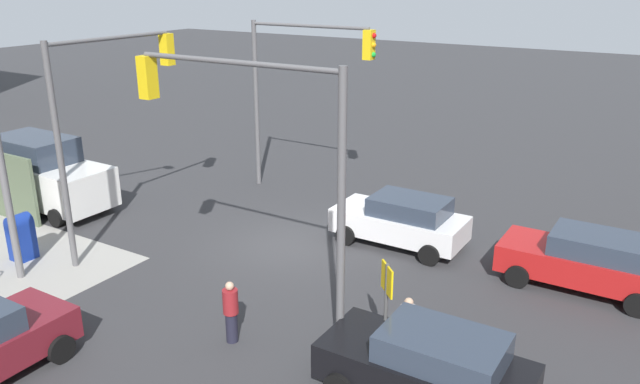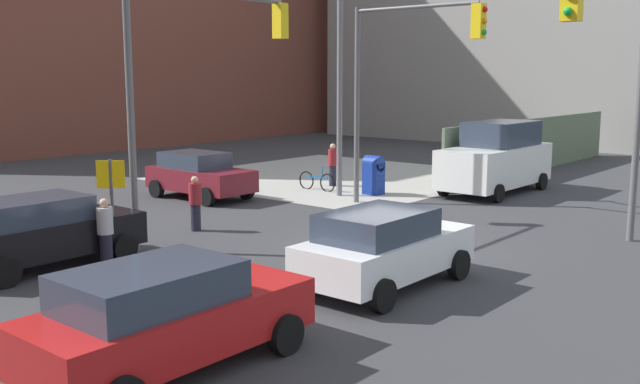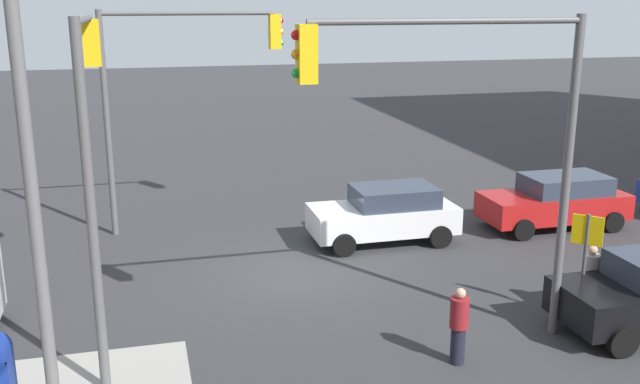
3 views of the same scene
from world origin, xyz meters
name	(u,v)px [view 2 (image 2 of 3)]	position (x,y,z in m)	size (l,w,h in m)	color
ground_plane	(390,246)	(0.00, 0.00, 0.00)	(120.00, 120.00, 0.00)	#333335
sidewalk_corner	(336,176)	(9.00, 9.00, 0.01)	(12.00, 12.00, 0.01)	#9E9B93
construction_fence	(536,145)	(16.26, 3.20, 1.20)	(16.51, 0.12, 2.40)	#56664C
building_loft_east	(544,15)	(36.00, 11.45, 8.61)	(20.00, 24.00, 17.22)	gray
smokestack	(264,9)	(26.19, 30.00, 9.43)	(1.80, 1.80, 18.86)	brown
traffic_signal_nw_corner	(198,62)	(-2.35, 4.50, 4.64)	(5.63, 0.36, 6.50)	#59595B
traffic_signal_se_corner	(616,61)	(2.50, -4.50, 4.62)	(5.27, 0.36, 6.50)	#59595B
traffic_signal_ne_corner	(402,66)	(4.50, 2.72, 4.59)	(0.36, 4.76, 6.50)	#59595B
street_lamp_corner	(345,64)	(5.07, 5.46, 4.70)	(1.26, 2.51, 8.00)	slate
warning_sign_two_way	(111,192)	(-5.40, 4.09, 1.64)	(0.48, 0.48, 2.40)	#4C4C4C
mailbox_blue	(374,174)	(6.20, 5.00, 0.76)	(0.56, 0.64, 1.43)	navy
coupe_red	(166,315)	(-8.54, -1.89, 0.84)	(4.39, 2.02, 1.62)	#B21919
hatchback_white	(384,247)	(-3.05, -1.92, 0.84)	(4.14, 2.02, 1.62)	white
coupe_maroon	(199,175)	(1.61, 9.26, 0.84)	(2.02, 3.98, 1.62)	maroon
coupe_black	(42,231)	(-6.73, 4.86, 0.84)	(4.20, 2.02, 1.62)	black
van_white_delivery	(496,158)	(9.49, 1.80, 1.28)	(5.40, 2.32, 2.62)	white
pedestrian_crossing	(105,232)	(-5.80, 3.80, 0.81)	(0.36, 0.36, 1.57)	#B2B2B7
pedestrian_waiting	(333,164)	(6.80, 7.40, 0.87)	(0.36, 0.36, 1.68)	maroon
pedestrian_walking_north	(195,203)	(-2.00, 5.20, 0.79)	(0.36, 0.36, 1.54)	maroon
bicycle_leaning_on_fence	(317,181)	(5.60, 7.20, 0.35)	(0.05, 1.75, 0.97)	black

